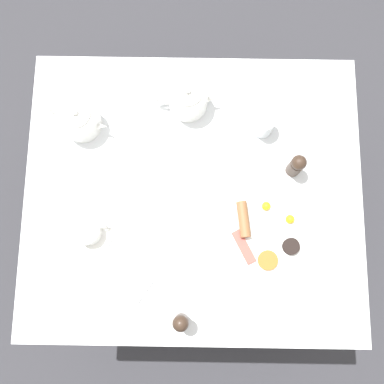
{
  "coord_description": "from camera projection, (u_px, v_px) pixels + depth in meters",
  "views": [
    {
      "loc": [
        -0.0,
        0.27,
        2.07
      ],
      "look_at": [
        0.0,
        0.0,
        0.73
      ],
      "focal_mm": 42.0,
      "sensor_mm": 36.0,
      "label": 1
    }
  ],
  "objects": [
    {
      "name": "water_glass_tall",
      "position": [
        262.0,
        124.0,
        1.38
      ],
      "size": [
        0.07,
        0.07,
        0.08
      ],
      "color": "white",
      "rests_on": "table"
    },
    {
      "name": "teapot_far",
      "position": [
        78.0,
        119.0,
        1.38
      ],
      "size": [
        0.2,
        0.12,
        0.12
      ],
      "rotation": [
        0.0,
        0.0,
        2.83
      ],
      "color": "white",
      "rests_on": "table"
    },
    {
      "name": "napkin_folded",
      "position": [
        128.0,
        279.0,
        1.33
      ],
      "size": [
        0.16,
        0.15,
        0.01
      ],
      "rotation": [
        0.0,
        0.0,
        2.55
      ],
      "color": "white",
      "rests_on": "table"
    },
    {
      "name": "teapot_near",
      "position": [
        186.0,
        99.0,
        1.39
      ],
      "size": [
        0.21,
        0.12,
        0.12
      ],
      "rotation": [
        0.0,
        0.0,
        3.15
      ],
      "color": "white",
      "rests_on": "table"
    },
    {
      "name": "breakfast_plate",
      "position": [
        264.0,
        233.0,
        1.35
      ],
      "size": [
        0.31,
        0.31,
        0.04
      ],
      "color": "white",
      "rests_on": "table"
    },
    {
      "name": "fork_by_plate",
      "position": [
        122.0,
        181.0,
        1.38
      ],
      "size": [
        0.08,
        0.16,
        0.0
      ],
      "rotation": [
        0.0,
        0.0,
        5.85
      ],
      "color": "silver",
      "rests_on": "table"
    },
    {
      "name": "teacup_with_saucer_left",
      "position": [
        87.0,
        232.0,
        1.33
      ],
      "size": [
        0.14,
        0.14,
        0.06
      ],
      "color": "white",
      "rests_on": "table"
    },
    {
      "name": "salt_grinder",
      "position": [
        295.0,
        165.0,
        1.34
      ],
      "size": [
        0.05,
        0.05,
        0.11
      ],
      "color": "#38281E",
      "rests_on": "table"
    },
    {
      "name": "ground_plane",
      "position": [
        192.0,
        223.0,
        2.08
      ],
      "size": [
        8.0,
        8.0,
        0.0
      ],
      "primitive_type": "plane",
      "color": "#333338"
    },
    {
      "name": "knife_by_plate",
      "position": [
        312.0,
        105.0,
        1.43
      ],
      "size": [
        0.07,
        0.2,
        0.0
      ],
      "rotation": [
        0.0,
        0.0,
        0.28
      ],
      "color": "silver",
      "rests_on": "table"
    },
    {
      "name": "spoon_for_tea",
      "position": [
        52.0,
        299.0,
        1.32
      ],
      "size": [
        0.07,
        0.14,
        0.0
      ],
      "rotation": [
        0.0,
        0.0,
        2.73
      ],
      "color": "silver",
      "rests_on": "table"
    },
    {
      "name": "pepper_grinder",
      "position": [
        179.0,
        322.0,
        1.25
      ],
      "size": [
        0.05,
        0.05,
        0.11
      ],
      "color": "#38281E",
      "rests_on": "table"
    },
    {
      "name": "table",
      "position": [
        192.0,
        198.0,
        1.45
      ],
      "size": [
        1.04,
        0.9,
        0.71
      ],
      "color": "silver",
      "rests_on": "ground_plane"
    }
  ]
}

